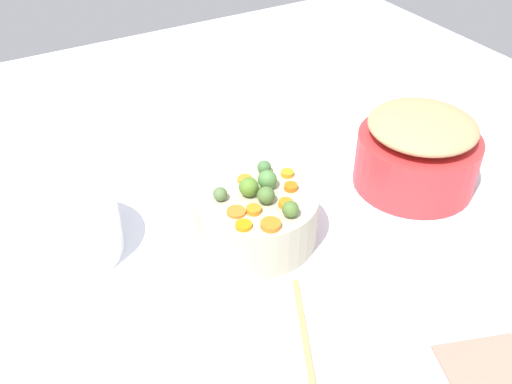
# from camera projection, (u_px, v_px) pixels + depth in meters

# --- Properties ---
(tabletop) EXTENTS (2.40, 2.40, 0.02)m
(tabletop) POSITION_uv_depth(u_px,v_px,m) (258.00, 250.00, 1.22)
(tabletop) COLOR white
(tabletop) RESTS_ON ground
(serving_bowl_carrots) EXTENTS (0.25, 0.25, 0.11)m
(serving_bowl_carrots) POSITION_uv_depth(u_px,v_px,m) (256.00, 217.00, 1.21)
(serving_bowl_carrots) COLOR #B7B193
(serving_bowl_carrots) RESTS_ON tabletop
(metal_pot) EXTENTS (0.28, 0.28, 0.13)m
(metal_pot) POSITION_uv_depth(u_px,v_px,m) (416.00, 161.00, 1.35)
(metal_pot) COLOR red
(metal_pot) RESTS_ON tabletop
(stuffing_mound) EXTENTS (0.24, 0.24, 0.06)m
(stuffing_mound) POSITION_uv_depth(u_px,v_px,m) (423.00, 126.00, 1.30)
(stuffing_mound) COLOR tan
(stuffing_mound) RESTS_ON metal_pot
(carrot_slice_0) EXTENTS (0.04, 0.04, 0.01)m
(carrot_slice_0) POSITION_uv_depth(u_px,v_px,m) (291.00, 187.00, 1.19)
(carrot_slice_0) COLOR orange
(carrot_slice_0) RESTS_ON serving_bowl_carrots
(carrot_slice_1) EXTENTS (0.04, 0.04, 0.01)m
(carrot_slice_1) POSITION_uv_depth(u_px,v_px,m) (245.00, 179.00, 1.21)
(carrot_slice_1) COLOR orange
(carrot_slice_1) RESTS_ON serving_bowl_carrots
(carrot_slice_2) EXTENTS (0.05, 0.05, 0.01)m
(carrot_slice_2) POSITION_uv_depth(u_px,v_px,m) (236.00, 211.00, 1.13)
(carrot_slice_2) COLOR orange
(carrot_slice_2) RESTS_ON serving_bowl_carrots
(carrot_slice_3) EXTENTS (0.04, 0.04, 0.01)m
(carrot_slice_3) POSITION_uv_depth(u_px,v_px,m) (244.00, 225.00, 1.09)
(carrot_slice_3) COLOR orange
(carrot_slice_3) RESTS_ON serving_bowl_carrots
(carrot_slice_4) EXTENTS (0.04, 0.04, 0.01)m
(carrot_slice_4) POSITION_uv_depth(u_px,v_px,m) (286.00, 204.00, 1.14)
(carrot_slice_4) COLOR orange
(carrot_slice_4) RESTS_ON serving_bowl_carrots
(carrot_slice_5) EXTENTS (0.05, 0.05, 0.01)m
(carrot_slice_5) POSITION_uv_depth(u_px,v_px,m) (271.00, 225.00, 1.09)
(carrot_slice_5) COLOR orange
(carrot_slice_5) RESTS_ON serving_bowl_carrots
(carrot_slice_6) EXTENTS (0.04, 0.04, 0.01)m
(carrot_slice_6) POSITION_uv_depth(u_px,v_px,m) (287.00, 173.00, 1.23)
(carrot_slice_6) COLOR orange
(carrot_slice_6) RESTS_ON serving_bowl_carrots
(carrot_slice_7) EXTENTS (0.04, 0.04, 0.01)m
(carrot_slice_7) POSITION_uv_depth(u_px,v_px,m) (254.00, 210.00, 1.13)
(carrot_slice_7) COLOR orange
(carrot_slice_7) RESTS_ON serving_bowl_carrots
(brussels_sprout_0) EXTENTS (0.04, 0.04, 0.04)m
(brussels_sprout_0) POSITION_uv_depth(u_px,v_px,m) (267.00, 196.00, 1.14)
(brussels_sprout_0) COLOR #4C6F33
(brussels_sprout_0) RESTS_ON serving_bowl_carrots
(brussels_sprout_1) EXTENTS (0.03, 0.03, 0.03)m
(brussels_sprout_1) POSITION_uv_depth(u_px,v_px,m) (264.00, 167.00, 1.23)
(brussels_sprout_1) COLOR #46753F
(brussels_sprout_1) RESTS_ON serving_bowl_carrots
(brussels_sprout_2) EXTENTS (0.03, 0.03, 0.03)m
(brussels_sprout_2) POSITION_uv_depth(u_px,v_px,m) (220.00, 194.00, 1.15)
(brussels_sprout_2) COLOR #547140
(brussels_sprout_2) RESTS_ON serving_bowl_carrots
(brussels_sprout_3) EXTENTS (0.04, 0.04, 0.04)m
(brussels_sprout_3) POSITION_uv_depth(u_px,v_px,m) (250.00, 187.00, 1.17)
(brussels_sprout_3) COLOR #557F29
(brussels_sprout_3) RESTS_ON serving_bowl_carrots
(brussels_sprout_4) EXTENTS (0.04, 0.04, 0.04)m
(brussels_sprout_4) POSITION_uv_depth(u_px,v_px,m) (267.00, 180.00, 1.18)
(brussels_sprout_4) COLOR #50823E
(brussels_sprout_4) RESTS_ON serving_bowl_carrots
(brussels_sprout_5) EXTENTS (0.03, 0.03, 0.03)m
(brussels_sprout_5) POSITION_uv_depth(u_px,v_px,m) (290.00, 209.00, 1.11)
(brussels_sprout_5) COLOR #4E702F
(brussels_sprout_5) RESTS_ON serving_bowl_carrots
(casserole_dish) EXTENTS (0.23, 0.23, 0.12)m
(casserole_dish) POSITION_uv_depth(u_px,v_px,m) (61.00, 230.00, 1.17)
(casserole_dish) COLOR white
(casserole_dish) RESTS_ON tabletop
(dish_towel) EXTENTS (0.19, 0.19, 0.01)m
(dish_towel) POSITION_uv_depth(u_px,v_px,m) (492.00, 375.00, 0.96)
(dish_towel) COLOR tan
(dish_towel) RESTS_ON tabletop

